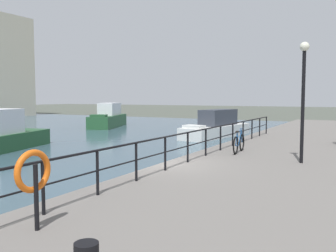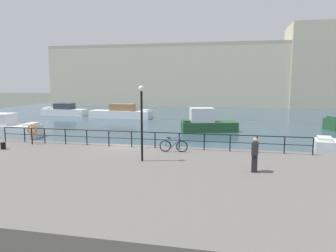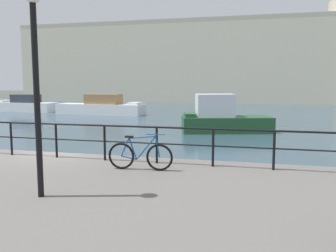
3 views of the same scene
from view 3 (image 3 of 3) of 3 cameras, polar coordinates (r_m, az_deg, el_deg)
ground_plane at (r=12.88m, az=-17.60°, el=-8.47°), size 240.00×240.00×0.00m
water_basin at (r=41.39m, az=4.98°, el=2.28°), size 80.00×60.00×0.01m
harbor_building at (r=62.88m, az=14.82°, el=10.03°), size 70.48×12.34×17.05m
moored_small_launch at (r=38.27m, az=-10.53°, el=3.01°), size 9.49×2.84×2.14m
moored_harbor_tender at (r=44.80m, az=-21.68°, el=3.14°), size 7.38×2.76×1.97m
moored_cabin_cruiser at (r=24.51m, az=8.64°, el=1.25°), size 6.38×3.90×2.57m
quay_railing at (r=11.20m, az=-13.87°, el=-1.40°), size 21.16×0.07×1.08m
parked_bicycle at (r=9.58m, az=-4.47°, el=-4.72°), size 1.77×0.18×0.98m
quay_lamp_post at (r=7.58m, az=-20.38°, el=9.32°), size 0.32×0.32×4.15m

